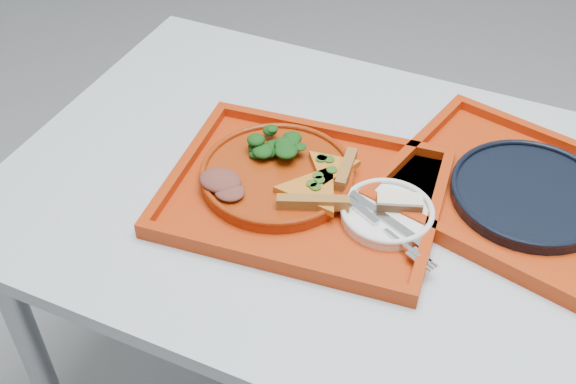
% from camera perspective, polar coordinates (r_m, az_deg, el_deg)
% --- Properties ---
extents(table, '(1.60, 0.80, 0.75)m').
position_cam_1_polar(table, '(1.25, 13.51, -5.24)').
color(table, '#AAB3BF').
rests_on(table, ground).
extents(tray_main, '(0.48, 0.39, 0.01)m').
position_cam_1_polar(tray_main, '(1.21, 1.29, -0.26)').
color(tray_main, '#A92C08').
rests_on(tray_main, table).
extents(tray_far, '(0.52, 0.44, 0.01)m').
position_cam_1_polar(tray_far, '(1.27, 18.42, -0.67)').
color(tray_far, '#A92C08').
rests_on(tray_far, table).
extents(dinner_plate, '(0.26, 0.26, 0.02)m').
position_cam_1_polar(dinner_plate, '(1.23, -0.87, 1.27)').
color(dinner_plate, '#8F2A09').
rests_on(dinner_plate, tray_main).
extents(side_plate, '(0.15, 0.15, 0.01)m').
position_cam_1_polar(side_plate, '(1.17, 7.82, -1.78)').
color(side_plate, white).
rests_on(side_plate, tray_main).
extents(navy_plate, '(0.26, 0.26, 0.02)m').
position_cam_1_polar(navy_plate, '(1.26, 18.55, -0.20)').
color(navy_plate, black).
rests_on(navy_plate, tray_far).
extents(pizza_slice_a, '(0.16, 0.17, 0.02)m').
position_cam_1_polar(pizza_slice_a, '(1.18, 2.01, 0.28)').
color(pizza_slice_a, gold).
rests_on(pizza_slice_a, dinner_plate).
extents(pizza_slice_b, '(0.12, 0.11, 0.02)m').
position_cam_1_polar(pizza_slice_b, '(1.22, 3.41, 2.06)').
color(pizza_slice_b, gold).
rests_on(pizza_slice_b, dinner_plate).
extents(salad_heap, '(0.09, 0.08, 0.04)m').
position_cam_1_polar(salad_heap, '(1.25, -0.63, 3.97)').
color(salad_heap, black).
rests_on(salad_heap, dinner_plate).
extents(meat_portion, '(0.07, 0.06, 0.02)m').
position_cam_1_polar(meat_portion, '(1.19, -5.37, 0.91)').
color(meat_portion, brown).
rests_on(meat_portion, dinner_plate).
extents(dessert_bar, '(0.08, 0.05, 0.02)m').
position_cam_1_polar(dessert_bar, '(1.17, 8.82, -0.81)').
color(dessert_bar, '#4D2D19').
rests_on(dessert_bar, side_plate).
extents(knife, '(0.18, 0.09, 0.01)m').
position_cam_1_polar(knife, '(1.15, 7.51, -1.86)').
color(knife, silver).
rests_on(knife, side_plate).
extents(fork, '(0.17, 0.10, 0.01)m').
position_cam_1_polar(fork, '(1.13, 7.61, -2.87)').
color(fork, silver).
rests_on(fork, side_plate).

